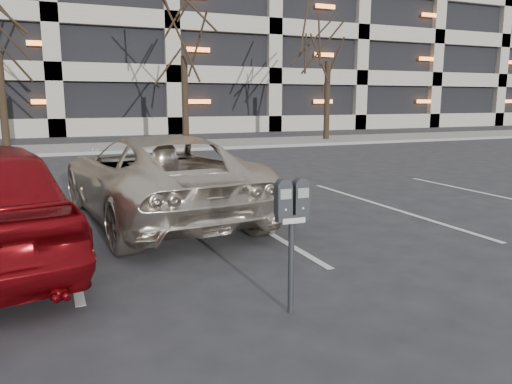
% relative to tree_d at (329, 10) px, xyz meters
% --- Properties ---
extents(ground, '(140.00, 140.00, 0.00)m').
position_rel_tree_d_xyz_m(ground, '(-11.00, -16.00, -6.11)').
color(ground, '#28282B').
rests_on(ground, ground).
extents(sidewalk, '(80.00, 4.00, 0.12)m').
position_rel_tree_d_xyz_m(sidewalk, '(-11.00, 0.00, -6.05)').
color(sidewalk, gray).
rests_on(sidewalk, ground).
extents(stall_lines, '(16.90, 5.20, 0.00)m').
position_rel_tree_d_xyz_m(stall_lines, '(-12.40, -13.70, -6.10)').
color(stall_lines, silver).
rests_on(stall_lines, ground).
extents(parking_garage, '(52.00, 20.00, 19.00)m').
position_rel_tree_d_xyz_m(parking_garage, '(1.00, 17.84, 3.16)').
color(parking_garage, black).
rests_on(parking_garage, ground).
extents(tree_d, '(3.72, 3.72, 8.45)m').
position_rel_tree_d_xyz_m(tree_d, '(0.00, 0.00, 0.00)').
color(tree_d, black).
rests_on(tree_d, ground).
extents(parking_meter, '(0.33, 0.14, 1.25)m').
position_rel_tree_d_xyz_m(parking_meter, '(-10.58, -17.20, -5.15)').
color(parking_meter, black).
rests_on(parking_meter, ground).
extents(suv_silver, '(2.84, 5.30, 1.42)m').
position_rel_tree_d_xyz_m(suv_silver, '(-10.93, -12.88, -5.40)').
color(suv_silver, beige).
rests_on(suv_silver, ground).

